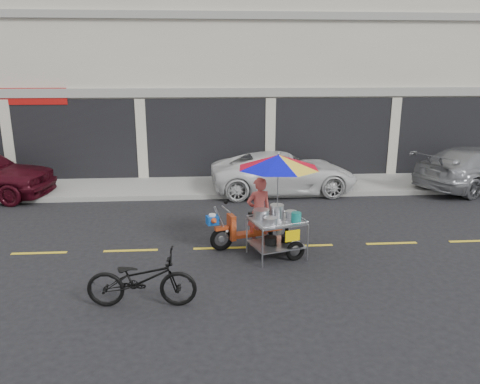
{
  "coord_description": "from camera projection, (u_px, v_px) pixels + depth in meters",
  "views": [
    {
      "loc": [
        -2.27,
        -9.9,
        4.03
      ],
      "look_at": [
        -1.5,
        0.6,
        1.15
      ],
      "focal_mm": 35.0,
      "sensor_mm": 36.0,
      "label": 1
    }
  ],
  "objects": [
    {
      "name": "food_vendor_rig",
      "position": [
        270.0,
        189.0,
        10.06
      ],
      "size": [
        2.62,
        2.17,
        2.28
      ],
      "rotation": [
        0.0,
        0.0,
        0.3
      ],
      "color": "black",
      "rests_on": "ground"
    },
    {
      "name": "silver_pickup",
      "position": [
        478.0,
        168.0,
        15.56
      ],
      "size": [
        5.17,
        3.72,
        1.39
      ],
      "primitive_type": "imported",
      "rotation": [
        0.0,
        0.0,
        1.99
      ],
      "color": "gray",
      "rests_on": "ground"
    },
    {
      "name": "near_bicycle",
      "position": [
        142.0,
        279.0,
        7.96
      ],
      "size": [
        1.9,
        0.74,
        0.98
      ],
      "primitive_type": "imported",
      "rotation": [
        0.0,
        0.0,
        1.52
      ],
      "color": "black",
      "rests_on": "ground"
    },
    {
      "name": "centerline",
      "position": [
        307.0,
        246.0,
        10.75
      ],
      "size": [
        42.0,
        0.1,
        0.01
      ],
      "primitive_type": "cube",
      "color": "gold",
      "rests_on": "ground"
    },
    {
      "name": "sidewalk",
      "position": [
        273.0,
        184.0,
        16.02
      ],
      "size": [
        45.0,
        3.0,
        0.15
      ],
      "primitive_type": "cube",
      "color": "gray",
      "rests_on": "ground"
    },
    {
      "name": "shophouse_block",
      "position": [
        323.0,
        59.0,
        20.02
      ],
      "size": [
        36.0,
        8.11,
        10.4
      ],
      "color": "beige",
      "rests_on": "ground"
    },
    {
      "name": "ground",
      "position": [
        307.0,
        246.0,
        10.75
      ],
      "size": [
        90.0,
        90.0,
        0.0
      ],
      "primitive_type": "plane",
      "color": "black"
    },
    {
      "name": "white_pickup",
      "position": [
        284.0,
        173.0,
        15.11
      ],
      "size": [
        4.78,
        2.37,
        1.3
      ],
      "primitive_type": "imported",
      "rotation": [
        0.0,
        0.0,
        1.62
      ],
      "color": "silver",
      "rests_on": "ground"
    }
  ]
}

